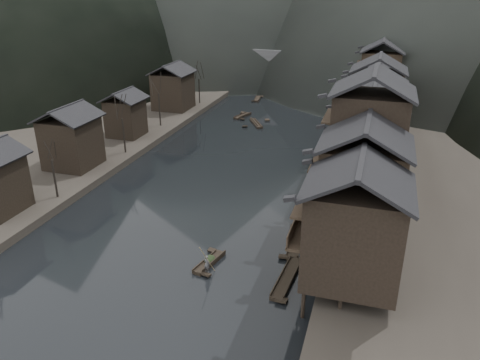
% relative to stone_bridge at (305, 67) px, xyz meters
% --- Properties ---
extents(water, '(300.00, 300.00, 0.00)m').
position_rel_stone_bridge_xyz_m(water, '(0.00, -72.00, -5.11)').
color(water, black).
rests_on(water, ground).
extents(left_bank, '(40.00, 200.00, 1.20)m').
position_rel_stone_bridge_xyz_m(left_bank, '(-35.00, -32.00, -4.51)').
color(left_bank, '#2D2823').
rests_on(left_bank, ground).
extents(stilt_houses, '(9.00, 67.60, 16.62)m').
position_rel_stone_bridge_xyz_m(stilt_houses, '(17.28, -52.94, 3.75)').
color(stilt_houses, black).
rests_on(stilt_houses, ground).
extents(left_houses, '(8.10, 53.20, 8.73)m').
position_rel_stone_bridge_xyz_m(left_houses, '(-20.50, -51.88, 0.55)').
color(left_houses, black).
rests_on(left_houses, left_bank).
extents(bare_trees, '(3.93, 61.35, 7.87)m').
position_rel_stone_bridge_xyz_m(bare_trees, '(-17.00, -50.73, 1.38)').
color(bare_trees, black).
rests_on(bare_trees, left_bank).
extents(moored_sampans, '(3.21, 54.16, 0.47)m').
position_rel_stone_bridge_xyz_m(moored_sampans, '(12.33, -54.20, -4.91)').
color(moored_sampans, black).
rests_on(moored_sampans, water).
extents(midriver_boats, '(7.49, 23.86, 0.45)m').
position_rel_stone_bridge_xyz_m(midriver_boats, '(-5.71, -25.81, -4.91)').
color(midriver_boats, black).
rests_on(midriver_boats, water).
extents(stone_bridge, '(40.00, 6.00, 9.00)m').
position_rel_stone_bridge_xyz_m(stone_bridge, '(0.00, 0.00, 0.00)').
color(stone_bridge, '#4C4C4F').
rests_on(stone_bridge, ground).
extents(hero_sampan, '(1.86, 4.58, 0.43)m').
position_rel_stone_bridge_xyz_m(hero_sampan, '(4.70, -77.60, -4.91)').
color(hero_sampan, black).
rests_on(hero_sampan, water).
extents(cargo_heap, '(1.00, 1.30, 0.60)m').
position_rel_stone_bridge_xyz_m(cargo_heap, '(4.66, -77.39, -4.38)').
color(cargo_heap, black).
rests_on(cargo_heap, hero_sampan).
extents(boatman, '(0.72, 0.59, 1.69)m').
position_rel_stone_bridge_xyz_m(boatman, '(5.07, -79.14, -3.83)').
color(boatman, '#4E4E50').
rests_on(boatman, hero_sampan).
extents(bamboo_pole, '(0.94, 2.03, 3.98)m').
position_rel_stone_bridge_xyz_m(bamboo_pole, '(5.27, -79.14, -1.00)').
color(bamboo_pole, '#8C7A51').
rests_on(bamboo_pole, boatman).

